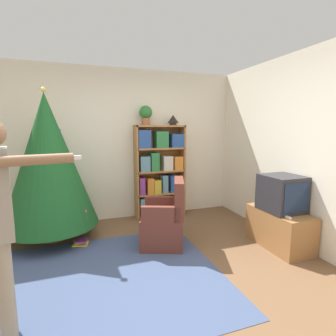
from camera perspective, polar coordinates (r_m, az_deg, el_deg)
The scene contains 14 objects.
ground_plane at distance 2.97m, azimuth -4.41°, elevation -23.96°, with size 14.00×14.00×0.00m, color brown.
wall_back at distance 4.67m, azimuth -11.58°, elevation 4.86°, with size 8.00×0.10×2.60m.
wall_right at distance 3.74m, azimuth 30.31°, elevation 2.93°, with size 0.10×8.00×2.60m.
area_rug at distance 3.10m, azimuth -12.75°, elevation -22.45°, with size 2.40×2.14×0.01m.
bookshelf at distance 4.69m, azimuth -1.82°, elevation -1.23°, with size 0.89×0.27×1.65m.
tv_stand at distance 3.94m, azimuth 23.07°, elevation -12.00°, with size 0.46×0.87×0.50m.
television at distance 3.80m, azimuth 23.54°, elevation -5.06°, with size 0.47×0.50×0.48m.
game_remote at distance 3.59m, azimuth 24.50°, elevation -9.69°, with size 0.04×0.12×0.02m.
christmas_tree at distance 4.00m, azimuth -24.62°, elevation 1.41°, with size 1.29×1.29×2.15m.
armchair at distance 3.65m, azimuth -0.65°, elevation -11.75°, with size 0.73×0.73×0.92m.
standing_person at distance 2.20m, azimuth -32.75°, elevation -8.91°, with size 0.69×0.46×1.66m.
potted_plant at distance 4.56m, azimuth -4.87°, elevation 11.66°, with size 0.22×0.22×0.33m.
table_lamp at distance 4.71m, azimuth 1.11°, elevation 10.51°, with size 0.20×0.20×0.18m.
book_pile_near_tree at distance 3.95m, azimuth -18.42°, elevation -15.09°, with size 0.23×0.20×0.07m.
Camera 1 is at (-0.62, -2.42, 1.60)m, focal length 28.00 mm.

